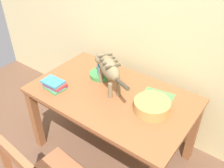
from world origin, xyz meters
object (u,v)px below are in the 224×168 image
(dining_table, at_px, (112,101))
(saucer_bowl, at_px, (101,74))
(magazine, at_px, (157,98))
(coffee_mug, at_px, (102,69))
(book_stack, at_px, (54,84))
(cat, at_px, (108,68))
(wicker_basket, at_px, (152,106))

(dining_table, height_order, saucer_bowl, saucer_bowl)
(magazine, bearing_deg, coffee_mug, 172.66)
(coffee_mug, distance_m, magazine, 0.58)
(dining_table, height_order, book_stack, book_stack)
(cat, bearing_deg, saucer_bowl, 90.00)
(dining_table, relative_size, saucer_bowl, 6.36)
(book_stack, relative_size, wicker_basket, 0.70)
(wicker_basket, bearing_deg, book_stack, -163.50)
(cat, bearing_deg, coffee_mug, 89.39)
(dining_table, distance_m, magazine, 0.39)
(saucer_bowl, xyz_separation_m, magazine, (0.58, 0.02, -0.02))
(coffee_mug, relative_size, book_stack, 0.59)
(cat, xyz_separation_m, coffee_mug, (-0.16, 0.10, -0.12))
(coffee_mug, height_order, wicker_basket, coffee_mug)
(saucer_bowl, bearing_deg, wicker_basket, -13.44)
(cat, xyz_separation_m, book_stack, (-0.37, -0.29, -0.16))
(book_stack, xyz_separation_m, wicker_basket, (0.83, 0.24, 0.01))
(dining_table, bearing_deg, book_stack, -152.72)
(coffee_mug, bearing_deg, wicker_basket, -13.52)
(dining_table, xyz_separation_m, saucer_bowl, (-0.24, 0.16, 0.10))
(dining_table, xyz_separation_m, book_stack, (-0.45, -0.23, 0.12))
(cat, xyz_separation_m, saucer_bowl, (-0.16, 0.10, -0.18))
(saucer_bowl, bearing_deg, coffee_mug, 0.00)
(saucer_bowl, xyz_separation_m, coffee_mug, (0.00, 0.00, 0.06))
(dining_table, bearing_deg, cat, 144.64)
(dining_table, bearing_deg, wicker_basket, 1.79)
(saucer_bowl, xyz_separation_m, book_stack, (-0.21, -0.39, 0.02))
(book_stack, distance_m, wicker_basket, 0.86)
(dining_table, height_order, wicker_basket, wicker_basket)
(dining_table, distance_m, cat, 0.30)
(saucer_bowl, relative_size, magazine, 0.86)
(coffee_mug, bearing_deg, dining_table, -33.74)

